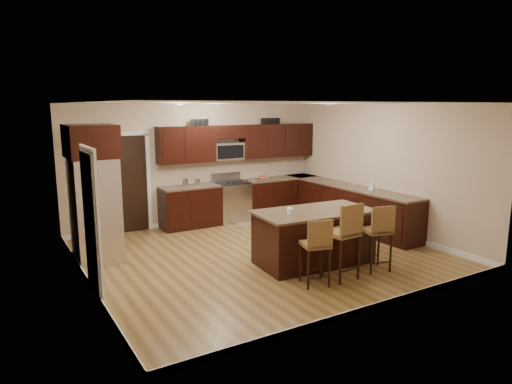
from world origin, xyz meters
TOP-DOWN VIEW (x-y plane):
  - floor at (0.00, 0.00)m, footprint 6.00×6.00m
  - ceiling at (0.00, 0.00)m, footprint 6.00×6.00m
  - wall_back at (0.00, 2.75)m, footprint 6.00×0.00m
  - wall_left at (-3.00, 0.00)m, footprint 0.00×5.50m
  - wall_right at (3.00, 0.00)m, footprint 0.00×5.50m
  - base_cabinets at (1.90, 1.45)m, footprint 4.02×3.96m
  - upper_cabinets at (1.04, 2.58)m, footprint 4.00×0.33m
  - range at (0.68, 2.45)m, footprint 0.76×0.64m
  - microwave at (0.68, 2.60)m, footprint 0.76×0.31m
  - doorway at (-1.65, 2.73)m, footprint 0.85×0.03m
  - pantry_door at (-2.98, -0.30)m, footprint 0.03×0.80m
  - letter_decor at (0.90, 2.58)m, footprint 2.20×0.03m
  - island at (0.53, -0.85)m, footprint 2.08×1.20m
  - stool_left at (-0.07, -1.69)m, footprint 0.48×0.48m
  - stool_mid at (0.45, -1.70)m, footprint 0.48×0.48m
  - stool_right at (1.17, -1.69)m, footprint 0.49×0.49m
  - refrigerator at (-2.62, 1.18)m, footprint 0.79×0.96m
  - floor_mat at (1.08, 1.93)m, footprint 1.22×1.06m
  - fruit_bowl at (1.52, 2.45)m, footprint 0.32×0.32m
  - soap_bottle at (2.70, 0.01)m, footprint 0.12×0.12m
  - canister_tall at (-0.45, 2.45)m, footprint 0.12×0.12m
  - canister_short at (-0.17, 2.45)m, footprint 0.11×0.11m
  - island_jar at (0.03, -0.85)m, footprint 0.10×0.10m

SIDE VIEW (x-z plane):
  - floor at x=0.00m, z-range 0.00..0.00m
  - floor_mat at x=1.08m, z-range 0.00..0.01m
  - island at x=0.53m, z-range -0.03..0.89m
  - base_cabinets at x=1.90m, z-range 0.00..0.92m
  - range at x=0.68m, z-range -0.08..1.03m
  - stool_left at x=-0.07m, z-range 0.13..1.16m
  - stool_right at x=1.17m, z-range 0.14..1.24m
  - stool_mid at x=0.45m, z-range 0.15..1.36m
  - fruit_bowl at x=1.52m, z-range 0.92..0.98m
  - island_jar at x=0.03m, z-range 0.92..1.02m
  - canister_short at x=-0.17m, z-range 0.92..1.07m
  - canister_tall at x=-0.45m, z-range 0.92..1.10m
  - pantry_door at x=-2.98m, z-range 0.00..2.04m
  - soap_bottle at x=2.70m, z-range 0.92..1.12m
  - doorway at x=-1.65m, z-range 0.00..2.06m
  - refrigerator at x=-2.62m, z-range 0.03..2.38m
  - wall_back at x=0.00m, z-range -1.65..4.35m
  - wall_left at x=-3.00m, z-range -1.40..4.10m
  - wall_right at x=3.00m, z-range -1.40..4.10m
  - microwave at x=0.68m, z-range 1.42..1.82m
  - upper_cabinets at x=1.04m, z-range 1.44..2.24m
  - letter_decor at x=0.90m, z-range 2.22..2.37m
  - ceiling at x=0.00m, z-range 2.70..2.70m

